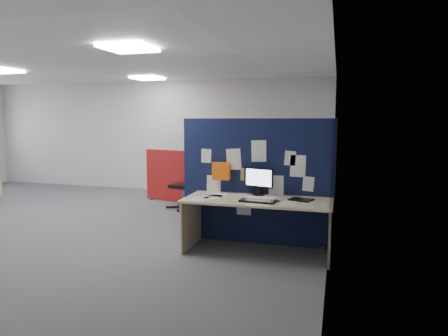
% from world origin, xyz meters
% --- Properties ---
extents(floor, '(9.00, 9.00, 0.00)m').
position_xyz_m(floor, '(0.00, 0.00, 0.00)').
color(floor, '#575A60').
rests_on(floor, ground).
extents(ceiling, '(9.00, 7.00, 0.02)m').
position_xyz_m(ceiling, '(0.00, 0.00, 2.70)').
color(ceiling, white).
rests_on(ceiling, wall_back).
extents(wall_back, '(9.00, 0.02, 2.70)m').
position_xyz_m(wall_back, '(0.00, 3.50, 1.35)').
color(wall_back, silver).
rests_on(wall_back, floor).
extents(wall_right, '(0.02, 7.00, 2.70)m').
position_xyz_m(wall_right, '(4.50, 0.00, 1.35)').
color(wall_right, silver).
rests_on(wall_right, floor).
extents(ceiling_lights, '(4.10, 4.10, 0.04)m').
position_xyz_m(ceiling_lights, '(0.33, 0.67, 2.67)').
color(ceiling_lights, white).
rests_on(ceiling_lights, ceiling).
extents(navy_divider, '(2.17, 0.30, 1.79)m').
position_xyz_m(navy_divider, '(3.47, -0.12, 0.89)').
color(navy_divider, '#0F1A37').
rests_on(navy_divider, floor).
extents(main_desk, '(1.94, 0.86, 0.73)m').
position_xyz_m(main_desk, '(3.58, -0.48, 0.57)').
color(main_desk, '#DCB38D').
rests_on(main_desk, floor).
extents(monitor_main, '(0.42, 0.18, 0.38)m').
position_xyz_m(monitor_main, '(3.53, -0.25, 0.94)').
color(monitor_main, black).
rests_on(monitor_main, main_desk).
extents(keyboard, '(0.46, 0.22, 0.02)m').
position_xyz_m(keyboard, '(3.62, -0.72, 0.74)').
color(keyboard, black).
rests_on(keyboard, main_desk).
extents(mouse, '(0.11, 0.09, 0.03)m').
position_xyz_m(mouse, '(3.86, -0.64, 0.74)').
color(mouse, '#97979C').
rests_on(mouse, main_desk).
extents(paper_tray, '(0.34, 0.30, 0.01)m').
position_xyz_m(paper_tray, '(4.14, -0.45, 0.74)').
color(paper_tray, black).
rests_on(paper_tray, main_desk).
extents(red_divider, '(1.46, 0.38, 1.11)m').
position_xyz_m(red_divider, '(1.22, 2.23, 0.54)').
color(red_divider, maroon).
rests_on(red_divider, floor).
extents(office_chair, '(0.69, 0.67, 1.04)m').
position_xyz_m(office_chair, '(1.76, 1.62, 0.59)').
color(office_chair, black).
rests_on(office_chair, floor).
extents(desk_papers, '(1.38, 0.79, 0.00)m').
position_xyz_m(desk_papers, '(3.31, -0.53, 0.73)').
color(desk_papers, white).
rests_on(desk_papers, main_desk).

